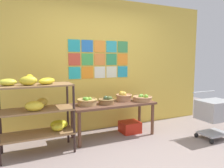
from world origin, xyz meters
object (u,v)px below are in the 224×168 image
fruit_basket_centre (123,96)px  fruit_basket_back_left (87,101)px  fruit_basket_back_right (142,98)px  produce_crate_under_table (130,127)px  shopping_cart (214,112)px  display_table (113,107)px  banana_shelf_unit (38,106)px  fruit_basket_right (107,100)px

fruit_basket_centre → fruit_basket_back_left: fruit_basket_centre is taller
fruit_basket_centre → fruit_basket_back_right: size_ratio=0.83×
fruit_basket_back_left → produce_crate_under_table: bearing=1.2°
fruit_basket_centre → shopping_cart: 1.68m
display_table → fruit_basket_back_left: size_ratio=4.36×
fruit_basket_back_right → produce_crate_under_table: fruit_basket_back_right is taller
banana_shelf_unit → fruit_basket_back_left: banana_shelf_unit is taller
display_table → fruit_basket_back_left: fruit_basket_back_left is taller
fruit_basket_centre → produce_crate_under_table: bearing=-21.9°
shopping_cart → fruit_basket_right: bearing=142.1°
fruit_basket_right → fruit_basket_centre: bearing=17.2°
produce_crate_under_table → fruit_basket_right: bearing=-171.6°
fruit_basket_back_left → fruit_basket_centre: bearing=5.0°
banana_shelf_unit → fruit_basket_right: banana_shelf_unit is taller
banana_shelf_unit → fruit_basket_back_left: size_ratio=3.39×
banana_shelf_unit → produce_crate_under_table: bearing=7.0°
fruit_basket_right → shopping_cart: bearing=-25.7°
fruit_basket_back_left → produce_crate_under_table: size_ratio=0.99×
fruit_basket_back_left → shopping_cart: shopping_cart is taller
fruit_basket_right → shopping_cart: (1.76, -0.85, -0.20)m
fruit_basket_back_right → fruit_basket_back_left: 1.09m
shopping_cart → fruit_basket_back_left: bearing=144.5°
display_table → fruit_basket_centre: fruit_basket_centre is taller
display_table → fruit_basket_back_right: 0.61m
shopping_cart → fruit_basket_centre: bearing=131.9°
display_table → shopping_cart: (1.61, -0.88, -0.05)m
fruit_basket_back_right → produce_crate_under_table: size_ratio=1.04×
display_table → fruit_basket_back_right: bearing=-8.0°
fruit_basket_back_left → shopping_cart: (2.11, -0.91, -0.20)m
fruit_basket_centre → fruit_basket_back_right: (0.32, -0.18, -0.03)m
fruit_basket_right → shopping_cart: shopping_cart is taller
banana_shelf_unit → fruit_basket_right: size_ratio=4.06×
fruit_basket_right → fruit_basket_centre: (0.41, 0.13, 0.03)m
fruit_basket_right → fruit_basket_back_right: bearing=-4.0°
banana_shelf_unit → shopping_cart: 3.04m
fruit_basket_centre → fruit_basket_back_right: fruit_basket_centre is taller
fruit_basket_right → fruit_basket_back_left: fruit_basket_right is taller
fruit_basket_right → shopping_cart: size_ratio=0.36×
fruit_basket_right → fruit_basket_back_left: (-0.35, 0.06, 0.00)m
fruit_basket_back_right → shopping_cart: 1.31m
fruit_basket_back_right → shopping_cart: size_ratio=0.45×
banana_shelf_unit → display_table: banana_shelf_unit is taller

